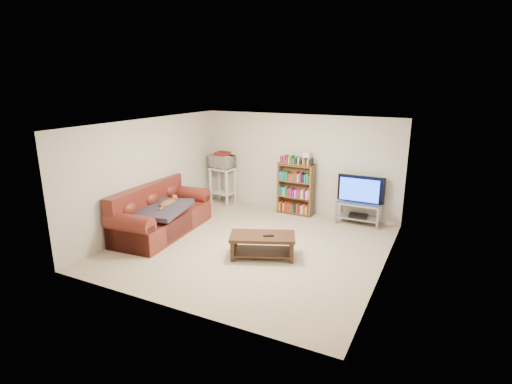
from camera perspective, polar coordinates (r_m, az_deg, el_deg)
The scene contains 19 objects.
floor at distance 7.98m, azimuth -0.65°, elevation -7.71°, with size 5.00×5.00×0.00m, color #C5B492.
ceiling at distance 7.37m, azimuth -0.71°, elevation 9.68°, with size 5.00×5.00×0.00m, color white.
wall_back at distance 9.82m, azimuth 6.03°, elevation 4.01°, with size 5.00×5.00×0.00m, color beige.
wall_front at distance 5.59m, azimuth -12.54°, elevation -5.33°, with size 5.00×5.00×0.00m, color beige.
wall_left at distance 8.98m, azimuth -15.02°, elevation 2.46°, with size 5.00×5.00×0.00m, color beige.
wall_right at distance 6.86m, azimuth 18.25°, elevation -1.82°, with size 5.00×5.00×0.00m, color beige.
sofa at distance 8.82m, azimuth -13.65°, elevation -3.41°, with size 1.25×2.49×1.02m.
blanket at distance 8.51m, azimuth -13.30°, elevation -2.40°, with size 0.93×1.20×0.10m, color #312D39.
cat at distance 8.67m, azimuth -12.51°, elevation -1.62°, with size 0.26×0.66×0.20m, color brown, non-canonical shape.
coffee_table at distance 7.41m, azimuth 0.94°, elevation -7.09°, with size 1.33×1.01×0.43m.
remote at distance 7.30m, azimuth 1.77°, elevation -6.25°, with size 0.19×0.05×0.02m, color black.
tv_stand at distance 9.36m, azimuth 14.43°, elevation -2.47°, with size 0.99×0.45×0.49m.
television at distance 9.23m, azimuth 14.63°, elevation 0.27°, with size 1.06×0.14×0.61m, color black.
dvd_player at distance 9.40m, azimuth 14.37°, elevation -3.30°, with size 0.39×0.28×0.06m, color black.
bookshelf at distance 9.70m, azimuth 5.69°, elevation 0.57°, with size 0.89×0.30×1.27m.
shelf_clutter at distance 9.52m, azimuth 6.38°, elevation 4.70°, with size 0.65×0.20×0.28m.
microwave_stand at distance 10.51m, azimuth -4.78°, elevation 1.58°, with size 0.65×0.50×0.97m.
microwave at distance 10.40m, azimuth -4.84°, elevation 4.34°, with size 0.60×0.41×0.33m, color silver.
game_boxes at distance 10.36m, azimuth -4.87°, elevation 5.37°, with size 0.35×0.31×0.05m, color maroon.
Camera 1 is at (3.36, -6.51, 3.17)m, focal length 28.00 mm.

